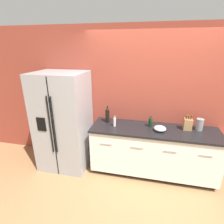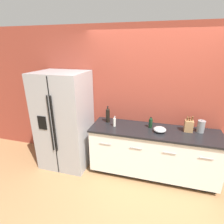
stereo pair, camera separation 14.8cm
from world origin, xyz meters
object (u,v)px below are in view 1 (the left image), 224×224
Objects in this scene: knife_block at (188,124)px; steel_canister at (199,124)px; mixing_bowl at (160,128)px; oil_bottle at (150,122)px; refrigerator at (64,121)px; soap_dispenser at (115,122)px; wine_bottle at (107,115)px.

steel_canister is (0.19, 0.03, -0.00)m from knife_block.
knife_block is 1.37× the size of mixing_bowl.
oil_bottle is at bearing 140.31° from mixing_bowl.
steel_canister reaches higher than oil_bottle.
knife_block is at bearing 18.01° from mixing_bowl.
soap_dispenser is (0.97, 0.03, 0.07)m from refrigerator.
refrigerator reaches higher than oil_bottle.
mixing_bowl is at bearing -10.04° from wine_bottle.
refrigerator is at bearing -175.48° from steel_canister.
soap_dispenser is 0.89× the size of steel_canister.
knife_block is 1.31× the size of steel_canister.
oil_bottle reaches higher than soap_dispenser.
steel_canister is (1.59, 0.01, -0.04)m from wine_bottle.
mixing_bowl is (0.95, -0.17, -0.10)m from wine_bottle.
oil_bottle is at bearing -178.61° from knife_block.
wine_bottle is at bearing 179.20° from knife_block.
refrigerator reaches higher than steel_canister.
oil_bottle is (1.59, 0.15, 0.08)m from refrigerator.
soap_dispenser is 0.99× the size of oil_bottle.
mixing_bowl is (0.16, -0.13, -0.05)m from oil_bottle.
knife_block is at bearing 5.94° from soap_dispenser.
wine_bottle reaches higher than oil_bottle.
knife_block reaches higher than steel_canister.
knife_block is 1.40m from wine_bottle.
knife_block is 0.90× the size of wine_bottle.
steel_canister is (0.81, 0.04, 0.01)m from oil_bottle.
oil_bottle is 0.90× the size of steel_canister.
steel_canister is at bearing 8.03° from knife_block.
soap_dispenser reaches higher than mixing_bowl.
knife_block is at bearing -0.80° from wine_bottle.
knife_block is (2.20, 0.16, 0.09)m from refrigerator.
oil_bottle is 0.81m from steel_canister.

